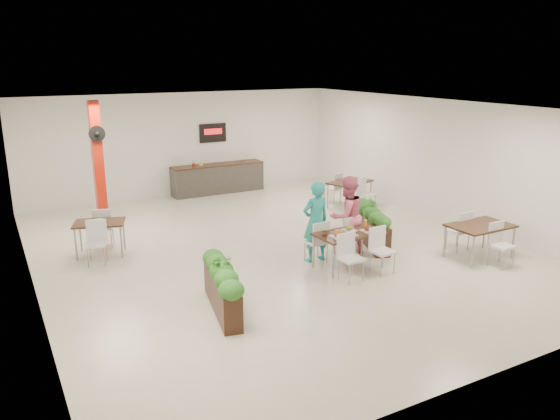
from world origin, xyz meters
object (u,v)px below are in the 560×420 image
object	(u,v)px
diner_woman	(347,216)
planter_right	(371,223)
planter_left	(222,282)
red_column	(98,163)
service_counter	(218,178)
main_table	(349,238)
side_table_a	(100,228)
side_table_b	(350,185)
diner_man	(316,222)
side_table_c	(480,230)

from	to	relation	value
diner_woman	planter_right	bearing A→B (deg)	-164.21
diner_woman	planter_left	size ratio (longest dim) A/B	0.91
red_column	planter_right	bearing A→B (deg)	-41.52
service_counter	main_table	bearing A→B (deg)	-91.22
red_column	service_counter	xyz separation A→B (m)	(4.00, 1.86, -1.15)
main_table	planter_left	size ratio (longest dim) A/B	0.86
side_table_a	side_table_b	distance (m)	7.27
diner_man	side_table_c	bearing A→B (deg)	151.79
diner_man	planter_left	xyz separation A→B (m)	(-2.69, -1.27, -0.36)
red_column	diner_woman	bearing A→B (deg)	-48.96
planter_right	side_table_a	bearing A→B (deg)	157.93
red_column	planter_left	size ratio (longest dim) A/B	1.65
planter_left	side_table_c	bearing A→B (deg)	-2.76
service_counter	diner_man	size ratio (longest dim) A/B	1.72
service_counter	main_table	world-z (taller)	service_counter
service_counter	side_table_c	size ratio (longest dim) A/B	1.85
planter_right	main_table	bearing A→B (deg)	-144.34
planter_right	diner_man	bearing A→B (deg)	-170.06
service_counter	side_table_c	distance (m)	8.72
red_column	diner_woman	distance (m)	6.52
diner_woman	side_table_a	distance (m)	5.42
red_column	side_table_a	distance (m)	2.55
diner_man	red_column	bearing A→B (deg)	-57.06
diner_woman	side_table_a	xyz separation A→B (m)	(-4.75, 2.60, -0.26)
side_table_c	side_table_a	bearing A→B (deg)	149.60
red_column	side_table_a	bearing A→B (deg)	-102.39
main_table	side_table_a	xyz separation A→B (m)	(-4.34, 3.26, -0.02)
diner_woman	side_table_a	size ratio (longest dim) A/B	1.05
main_table	diner_woman	xyz separation A→B (m)	(0.41, 0.66, 0.24)
red_column	planter_left	distance (m)	6.30
side_table_b	side_table_c	world-z (taller)	same
planter_left	planter_right	distance (m)	4.69
red_column	side_table_c	xyz separation A→B (m)	(6.66, -6.44, -1.01)
planter_right	side_table_c	bearing A→B (deg)	-51.46
side_table_a	side_table_b	bearing A→B (deg)	24.18
planter_right	side_table_c	xyz separation A→B (m)	(1.48, -1.86, 0.13)
side_table_a	side_table_c	distance (m)	8.28
diner_woman	side_table_c	size ratio (longest dim) A/B	1.09
diner_man	side_table_b	bearing A→B (deg)	-136.97
main_table	side_table_a	distance (m)	5.43
red_column	service_counter	bearing A→B (deg)	25.00
service_counter	main_table	size ratio (longest dim) A/B	1.80
planter_right	side_table_a	xyz separation A→B (m)	(-5.68, 2.30, 0.11)
diner_woman	side_table_b	world-z (taller)	diner_woman
side_table_a	red_column	bearing A→B (deg)	96.10
red_column	service_counter	distance (m)	4.56
side_table_b	diner_man	bearing A→B (deg)	-156.15
service_counter	side_table_b	bearing A→B (deg)	-51.35
side_table_b	planter_right	bearing A→B (deg)	-138.80
main_table	side_table_b	xyz separation A→B (m)	(2.90, 3.98, 0.00)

